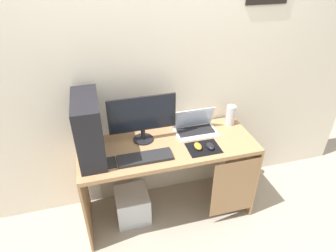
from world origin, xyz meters
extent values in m
plane|color=#9E9384|center=(0.00, 0.00, 0.00)|extent=(8.00, 8.00, 0.00)
cube|color=beige|center=(0.00, 0.32, 1.30)|extent=(4.00, 0.04, 2.60)
cube|color=#A37A51|center=(0.00, 0.00, 0.74)|extent=(1.45, 0.56, 0.03)
cube|color=#A37A51|center=(-0.72, 0.00, 0.36)|extent=(0.02, 0.56, 0.72)
cube|color=#A37A51|center=(0.72, 0.00, 0.36)|extent=(0.02, 0.56, 0.72)
cube|color=#96704B|center=(0.50, -0.27, 0.40)|extent=(0.40, 0.01, 0.58)
cube|color=black|center=(-0.59, 0.02, 1.00)|extent=(0.19, 0.47, 0.49)
cylinder|color=black|center=(-0.18, 0.12, 0.76)|extent=(0.17, 0.17, 0.01)
cylinder|color=black|center=(-0.18, 0.12, 0.82)|extent=(0.04, 0.04, 0.09)
cube|color=black|center=(-0.18, 0.11, 1.01)|extent=(0.54, 0.02, 0.30)
cube|color=black|center=(-0.18, 0.10, 1.01)|extent=(0.51, 0.00, 0.27)
cube|color=white|center=(0.28, 0.10, 0.76)|extent=(0.36, 0.22, 0.01)
cube|color=black|center=(0.28, 0.12, 0.77)|extent=(0.32, 0.14, 0.00)
cube|color=white|center=(0.28, 0.18, 0.87)|extent=(0.36, 0.08, 0.20)
cube|color=#ADC1E5|center=(0.28, 0.17, 0.86)|extent=(0.34, 0.07, 0.17)
cylinder|color=#B7BCC6|center=(0.62, 0.16, 0.85)|extent=(0.08, 0.08, 0.18)
cube|color=#232326|center=(-0.22, -0.13, 0.77)|extent=(0.42, 0.14, 0.02)
cube|color=black|center=(0.26, -0.12, 0.76)|extent=(0.26, 0.20, 0.00)
ellipsoid|color=orange|center=(0.22, -0.11, 0.78)|extent=(0.06, 0.10, 0.03)
ellipsoid|color=black|center=(0.31, -0.14, 0.78)|extent=(0.06, 0.10, 0.03)
cube|color=#232326|center=(-0.47, -0.11, 0.76)|extent=(0.07, 0.13, 0.01)
cube|color=#B7BCC6|center=(-0.33, 0.00, 0.14)|extent=(0.29, 0.29, 0.29)
camera|label=1|loc=(-0.50, -1.84, 2.13)|focal=30.74mm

